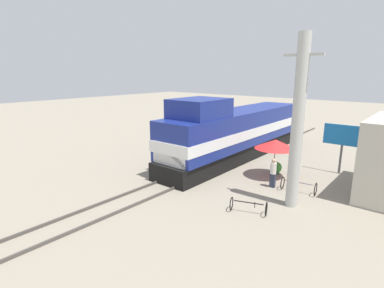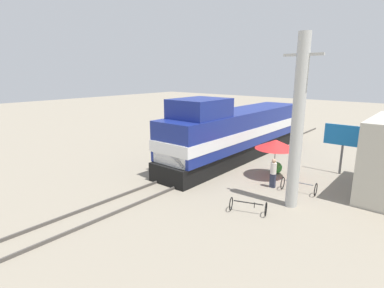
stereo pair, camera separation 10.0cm
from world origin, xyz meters
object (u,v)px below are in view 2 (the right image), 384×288
Objects in this scene: locomotive at (235,133)px; bicycle at (299,186)px; person_bystander at (273,172)px; utility_pole at (298,124)px; bicycle_spare at (248,206)px; vendor_umbrella at (276,144)px; billboard_sign at (344,138)px.

locomotive reaches higher than bicycle.
utility_pole is at bearing -43.22° from person_bystander.
bicycle_spare is (-1.24, -2.07, -3.80)m from utility_pole.
bicycle_spare is at bearing -77.12° from vendor_umbrella.
utility_pole is 4.78× the size of person_bystander.
billboard_sign is 5.78m from person_bystander.
locomotive is 6.31× the size of vendor_umbrella.
billboard_sign is at bearing 85.53° from utility_pole.
person_bystander is 3.82m from bicycle_spare.
bicycle is (1.42, 0.24, -0.57)m from person_bystander.
person_bystander is at bearing -87.20° from bicycle.
bicycle reaches higher than bicycle_spare.
bicycle is at bearing 9.54° from person_bystander.
bicycle_spare is (0.54, -3.74, -0.60)m from person_bystander.
person_bystander reaches higher than bicycle.
bicycle is at bearing -31.66° from bicycle_spare.
locomotive is 1.94× the size of utility_pole.
billboard_sign reaches higher than bicycle.
utility_pole reaches higher than vendor_umbrella.
vendor_umbrella reaches higher than bicycle.
vendor_umbrella is at bearing 126.68° from utility_pole.
person_bystander is 0.91× the size of bicycle.
locomotive is 4.95× the size of billboard_sign.
bicycle is (2.12, -1.41, -1.78)m from vendor_umbrella.
billboard_sign is 5.33m from bicycle.
utility_pole is 4.60m from vendor_umbrella.
utility_pole reaches higher than locomotive.
utility_pole is at bearing -94.47° from billboard_sign.
bicycle is 1.05× the size of bicycle_spare.
billboard_sign is 1.88× the size of person_bystander.
vendor_umbrella is 0.78× the size of billboard_sign.
billboard_sign reaches higher than person_bystander.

